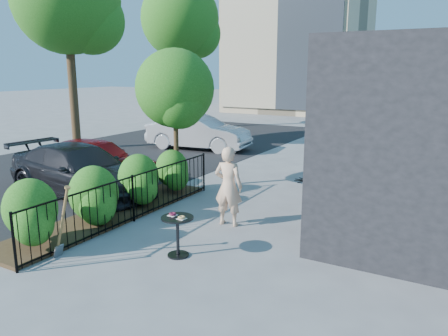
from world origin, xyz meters
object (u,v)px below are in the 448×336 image
Objects in this scene: street_tree_near at (67,7)px; cafe_table at (178,229)px; street_tree_far at (180,24)px; car_red at (95,160)px; car_silver at (198,132)px; patio_tree at (176,93)px; woman at (228,186)px; shovel at (62,226)px; car_darkgrey at (80,170)px.

cafe_table is at bearing -33.90° from street_tree_near.
street_tree_near is at bearing -90.00° from street_tree_far.
cafe_table is 0.20× the size of car_red.
street_tree_near reaches higher than car_silver.
car_red is at bearing 149.25° from cafe_table.
street_tree_far reaches higher than patio_tree.
woman is at bearing -149.60° from car_silver.
street_tree_far is 5.70× the size of shovel.
cafe_table is 1.97m from woman.
street_tree_far reaches higher than woman.
shovel reaches higher than car_red.
car_darkgrey is at bearing 133.46° from shovel.
street_tree_near is 2.03× the size of car_red.
street_tree_far is 17.46m from woman.
cafe_table is at bearing -107.61° from car_darkgrey.
car_darkgrey reaches higher than cafe_table.
shovel is 4.37m from car_darkgrey.
woman is 0.38× the size of car_darkgrey.
street_tree_near is 8.00m from street_tree_far.
patio_tree is at bearing -40.64° from woman.
patio_tree reaches higher than woman.
woman is 0.39× the size of car_silver.
car_red is 1.37m from car_darkgrey.
car_silver is (-0.38, 6.38, 0.05)m from car_red.
car_silver is (-5.79, 9.60, 0.22)m from cafe_table.
cafe_table is at bearing 33.33° from shovel.
woman reaches higher than car_darkgrey.
patio_tree is at bearing 101.17° from shovel.
street_tree_near is 9.19m from car_darkgrey.
woman is at bearing -51.43° from street_tree_far.
street_tree_far is at bearing 118.24° from shovel.
car_darkgrey is (5.68, -12.99, -5.23)m from street_tree_far.
car_silver is at bearing 110.60° from shovel.
shovel is (8.68, -16.16, -5.28)m from street_tree_far.
patio_tree is at bearing -158.80° from car_silver.
street_tree_near reaches higher than car_darkgrey.
shovel is at bearing -131.13° from car_darkgrey.
car_silver is (4.64, -5.40, -5.17)m from street_tree_far.
car_red is 0.90× the size of car_silver.
cafe_table is at bearing -126.19° from car_red.
car_red is (5.01, -11.79, -5.22)m from street_tree_far.
car_silver is at bearing -49.36° from street_tree_far.
car_silver is (-4.04, 10.75, 0.11)m from shovel.
shovel is at bearing -61.76° from street_tree_far.
woman is 1.23× the size of shovel.
woman is at bearing 60.52° from shovel.
car_silver is 0.95× the size of car_darkgrey.
shovel is (0.98, -4.96, -2.13)m from patio_tree.
car_red is at bearing 176.73° from car_silver.
street_tree_far reaches higher than car_red.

